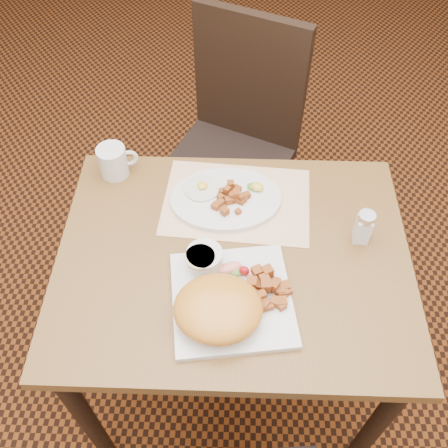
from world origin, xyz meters
TOP-DOWN VIEW (x-y plane):
  - ground at (0.00, 0.00)m, footprint 8.00×8.00m
  - table at (0.00, 0.00)m, footprint 0.90×0.70m
  - chair_far at (-0.00, 0.68)m, footprint 0.56×0.56m
  - placemat at (0.00, 0.18)m, footprint 0.42×0.31m
  - plate_square at (-0.00, -0.13)m, footprint 0.32×0.32m
  - plate_oval at (-0.03, 0.18)m, footprint 0.32×0.25m
  - hollandaise_mound at (-0.03, -0.18)m, footprint 0.20×0.18m
  - ramekin at (-0.07, -0.04)m, footprint 0.09×0.09m
  - garnish_sq at (0.00, -0.06)m, footprint 0.08×0.05m
  - fried_egg at (-0.09, 0.21)m, footprint 0.10×0.10m
  - garnish_ov at (0.06, 0.21)m, footprint 0.05×0.04m
  - salt_shaker at (0.33, 0.06)m, footprint 0.04×0.04m
  - coffee_mug at (-0.35, 0.28)m, footprint 0.11×0.08m
  - home_fries_sq at (0.09, -0.12)m, footprint 0.11×0.12m
  - home_fries_ov at (-0.01, 0.17)m, footprint 0.11×0.11m

SIDE VIEW (x-z plane):
  - ground at x=0.00m, z-range 0.00..0.00m
  - chair_far at x=0.00m, z-range 0.05..1.02m
  - table at x=0.00m, z-range 0.27..1.02m
  - placemat at x=0.00m, z-range 0.75..0.75m
  - plate_square at x=0.00m, z-range 0.75..0.77m
  - plate_oval at x=-0.03m, z-range 0.75..0.77m
  - fried_egg at x=-0.09m, z-range 0.76..0.78m
  - garnish_sq at x=0.00m, z-range 0.76..0.79m
  - garnish_ov at x=0.06m, z-range 0.77..0.79m
  - home_fries_ov at x=-0.01m, z-range 0.76..0.80m
  - home_fries_sq at x=0.09m, z-range 0.76..0.80m
  - ramekin at x=-0.07m, z-range 0.77..0.82m
  - coffee_mug at x=-0.35m, z-range 0.75..0.84m
  - hollandaise_mound at x=-0.03m, z-range 0.76..0.84m
  - salt_shaker at x=0.33m, z-range 0.75..0.85m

